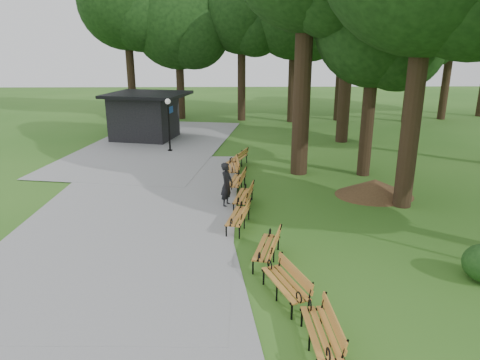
{
  "coord_description": "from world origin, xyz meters",
  "views": [
    {
      "loc": [
        -0.26,
        -12.91,
        6.19
      ],
      "look_at": [
        0.12,
        3.17,
        1.1
      ],
      "focal_mm": 33.07,
      "sensor_mm": 36.0,
      "label": 1
    }
  ],
  "objects_px": {
    "bench_2": "(266,248)",
    "bench_6": "(232,167)",
    "kiosk": "(144,116)",
    "bench_5": "(236,181)",
    "lamp_post": "(168,114)",
    "bench_0": "(320,332)",
    "dirt_mound": "(375,187)",
    "bench_7": "(238,158)",
    "person": "(227,185)",
    "bench_1": "(285,284)",
    "lawn_tree_1": "(376,28)",
    "bench_3": "(238,216)",
    "bench_4": "(243,196)"
  },
  "relations": [
    {
      "from": "bench_7",
      "to": "bench_0",
      "type": "bearing_deg",
      "value": 26.08
    },
    {
      "from": "bench_5",
      "to": "bench_7",
      "type": "xyz_separation_m",
      "value": [
        0.12,
        3.83,
        0.0
      ]
    },
    {
      "from": "dirt_mound",
      "to": "bench_7",
      "type": "relative_size",
      "value": 1.43
    },
    {
      "from": "dirt_mound",
      "to": "bench_6",
      "type": "height_order",
      "value": "bench_6"
    },
    {
      "from": "dirt_mound",
      "to": "bench_2",
      "type": "relative_size",
      "value": 1.43
    },
    {
      "from": "person",
      "to": "bench_5",
      "type": "relative_size",
      "value": 0.92
    },
    {
      "from": "lamp_post",
      "to": "dirt_mound",
      "type": "distance_m",
      "value": 12.52
    },
    {
      "from": "bench_2",
      "to": "bench_7",
      "type": "height_order",
      "value": "same"
    },
    {
      "from": "bench_3",
      "to": "bench_7",
      "type": "xyz_separation_m",
      "value": [
        0.13,
        7.82,
        0.0
      ]
    },
    {
      "from": "lamp_post",
      "to": "dirt_mound",
      "type": "height_order",
      "value": "lamp_post"
    },
    {
      "from": "dirt_mound",
      "to": "lamp_post",
      "type": "bearing_deg",
      "value": 140.23
    },
    {
      "from": "kiosk",
      "to": "bench_2",
      "type": "height_order",
      "value": "kiosk"
    },
    {
      "from": "lamp_post",
      "to": "bench_7",
      "type": "height_order",
      "value": "lamp_post"
    },
    {
      "from": "bench_0",
      "to": "bench_1",
      "type": "height_order",
      "value": "same"
    },
    {
      "from": "kiosk",
      "to": "bench_5",
      "type": "distance_m",
      "value": 12.18
    },
    {
      "from": "bench_6",
      "to": "bench_7",
      "type": "xyz_separation_m",
      "value": [
        0.29,
        1.67,
        0.0
      ]
    },
    {
      "from": "bench_3",
      "to": "bench_6",
      "type": "bearing_deg",
      "value": -165.41
    },
    {
      "from": "bench_1",
      "to": "bench_5",
      "type": "height_order",
      "value": "same"
    },
    {
      "from": "kiosk",
      "to": "bench_1",
      "type": "bearing_deg",
      "value": -56.42
    },
    {
      "from": "person",
      "to": "bench_3",
      "type": "height_order",
      "value": "person"
    },
    {
      "from": "lamp_post",
      "to": "dirt_mound",
      "type": "bearing_deg",
      "value": -39.77
    },
    {
      "from": "dirt_mound",
      "to": "bench_1",
      "type": "bearing_deg",
      "value": -121.38
    },
    {
      "from": "bench_2",
      "to": "bench_1",
      "type": "bearing_deg",
      "value": 23.94
    },
    {
      "from": "bench_0",
      "to": "bench_4",
      "type": "relative_size",
      "value": 1.0
    },
    {
      "from": "lawn_tree_1",
      "to": "bench_7",
      "type": "bearing_deg",
      "value": 165.2
    },
    {
      "from": "bench_0",
      "to": "bench_2",
      "type": "relative_size",
      "value": 1.0
    },
    {
      "from": "person",
      "to": "bench_6",
      "type": "bearing_deg",
      "value": 17.62
    },
    {
      "from": "kiosk",
      "to": "bench_1",
      "type": "relative_size",
      "value": 2.53
    },
    {
      "from": "dirt_mound",
      "to": "bench_7",
      "type": "xyz_separation_m",
      "value": [
        -5.63,
        4.57,
        0.09
      ]
    },
    {
      "from": "bench_1",
      "to": "bench_7",
      "type": "distance_m",
      "value": 12.28
    },
    {
      "from": "lamp_post",
      "to": "bench_0",
      "type": "bearing_deg",
      "value": -73.08
    },
    {
      "from": "bench_2",
      "to": "bench_5",
      "type": "relative_size",
      "value": 1.0
    },
    {
      "from": "bench_4",
      "to": "bench_5",
      "type": "height_order",
      "value": "same"
    },
    {
      "from": "kiosk",
      "to": "bench_0",
      "type": "xyz_separation_m",
      "value": [
        7.38,
        -20.99,
        -1.07
      ]
    },
    {
      "from": "bench_2",
      "to": "bench_6",
      "type": "bearing_deg",
      "value": -158.41
    },
    {
      "from": "lamp_post",
      "to": "bench_6",
      "type": "xyz_separation_m",
      "value": [
        3.6,
        -5.02,
        -1.77
      ]
    },
    {
      "from": "bench_0",
      "to": "bench_5",
      "type": "bearing_deg",
      "value": -173.38
    },
    {
      "from": "kiosk",
      "to": "bench_2",
      "type": "distance_m",
      "value": 18.32
    },
    {
      "from": "bench_7",
      "to": "lamp_post",
      "type": "bearing_deg",
      "value": -110.53
    },
    {
      "from": "person",
      "to": "lawn_tree_1",
      "type": "xyz_separation_m",
      "value": [
        6.55,
        4.06,
        5.85
      ]
    },
    {
      "from": "bench_5",
      "to": "kiosk",
      "type": "bearing_deg",
      "value": -139.89
    },
    {
      "from": "lawn_tree_1",
      "to": "bench_3",
      "type": "bearing_deg",
      "value": -134.65
    },
    {
      "from": "lamp_post",
      "to": "bench_0",
      "type": "relative_size",
      "value": 1.61
    },
    {
      "from": "lamp_post",
      "to": "lawn_tree_1",
      "type": "bearing_deg",
      "value": -26.51
    },
    {
      "from": "bench_6",
      "to": "lawn_tree_1",
      "type": "distance_m",
      "value": 8.91
    },
    {
      "from": "person",
      "to": "kiosk",
      "type": "bearing_deg",
      "value": 44.54
    },
    {
      "from": "person",
      "to": "kiosk",
      "type": "height_order",
      "value": "kiosk"
    },
    {
      "from": "bench_1",
      "to": "bench_2",
      "type": "xyz_separation_m",
      "value": [
        -0.3,
        2.0,
        0.0
      ]
    },
    {
      "from": "kiosk",
      "to": "lamp_post",
      "type": "relative_size",
      "value": 1.57
    },
    {
      "from": "dirt_mound",
      "to": "lawn_tree_1",
      "type": "relative_size",
      "value": 0.29
    }
  ]
}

